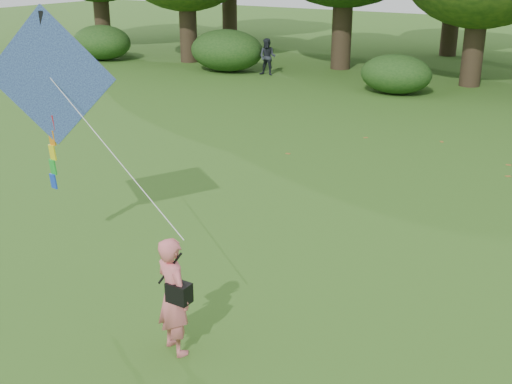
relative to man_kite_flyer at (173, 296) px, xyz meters
The scene contains 7 objects.
ground 1.06m from the man_kite_flyer, 16.24° to the left, with size 100.00×100.00×0.00m, color #265114.
man_kite_flyer is the anchor object (origin of this frame).
bystander_left 20.30m from the man_kite_flyer, 117.23° to the left, with size 0.75×0.58×1.54m, color #252931.
crossbody_bag 0.16m from the man_kite_flyer, 14.61° to the right, with size 0.43×0.20×0.68m.
flying_kite 4.26m from the man_kite_flyer, 158.81° to the left, with size 4.70×1.77×3.04m.
shrub_band 17.80m from the man_kite_flyer, 90.18° to the left, with size 39.15×3.22×1.88m.
fallen_leaves 9.91m from the man_kite_flyer, 78.28° to the left, with size 8.16×5.01×0.01m.
Camera 1 is at (4.00, -5.77, 4.91)m, focal length 45.00 mm.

